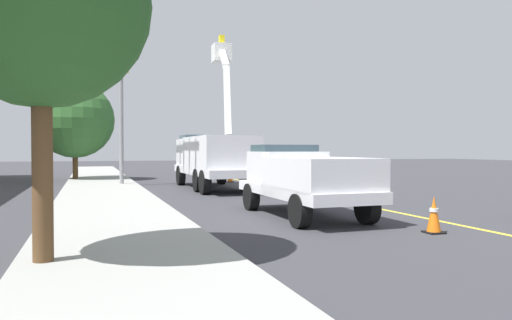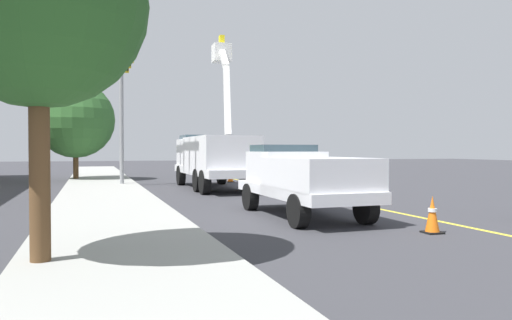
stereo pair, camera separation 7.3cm
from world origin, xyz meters
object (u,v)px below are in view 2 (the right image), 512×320
passing_minivan (266,163)px  traffic_cone_mid_rear (230,175)px  traffic_signal_mast (125,76)px  traffic_cone_leading (432,215)px  utility_bucket_truck (214,155)px  service_pickup_truck (303,177)px  traffic_cone_mid_front (293,188)px

passing_minivan → traffic_cone_mid_rear: 5.85m
passing_minivan → traffic_signal_mast: (-7.95, 9.68, 4.47)m
traffic_cone_leading → traffic_signal_mast: traffic_signal_mast is taller
utility_bucket_truck → passing_minivan: size_ratio=1.70×
service_pickup_truck → traffic_cone_mid_front: size_ratio=8.07×
service_pickup_truck → traffic_cone_mid_rear: bearing=-5.4°
traffic_cone_leading → traffic_signal_mast: size_ratio=0.11×
traffic_cone_leading → traffic_cone_mid_front: bearing=-0.2°
traffic_cone_mid_rear → traffic_signal_mast: (-3.40, 6.04, 5.02)m
utility_bucket_truck → passing_minivan: utility_bucket_truck is taller
utility_bucket_truck → traffic_cone_mid_rear: bearing=-23.7°
passing_minivan → traffic_cone_mid_front: size_ratio=6.92×
passing_minivan → traffic_cone_mid_rear: (-4.55, 3.64, -0.55)m
traffic_cone_leading → traffic_cone_mid_rear: 18.08m
traffic_cone_mid_rear → utility_bucket_truck: bearing=156.3°
traffic_cone_mid_front → traffic_cone_mid_rear: traffic_cone_mid_rear is taller
utility_bucket_truck → traffic_cone_leading: 14.07m
service_pickup_truck → traffic_cone_mid_rear: service_pickup_truck is taller
service_pickup_truck → traffic_cone_leading: service_pickup_truck is taller
traffic_cone_mid_rear → passing_minivan: bearing=-38.7°
utility_bucket_truck → traffic_cone_mid_rear: 4.78m
utility_bucket_truck → service_pickup_truck: (-10.45, -0.46, -0.51)m
passing_minivan → traffic_cone_mid_front: passing_minivan is taller
traffic_cone_mid_front → traffic_cone_mid_rear: 9.11m
service_pickup_truck → traffic_cone_mid_rear: size_ratio=6.70×
utility_bucket_truck → traffic_cone_leading: utility_bucket_truck is taller
service_pickup_truck → traffic_cone_leading: (-3.38, -1.81, -0.70)m
service_pickup_truck → traffic_cone_leading: 3.90m
traffic_signal_mast → traffic_cone_mid_front: bearing=-131.3°
traffic_cone_leading → traffic_cone_mid_rear: (18.07, 0.42, -0.01)m
utility_bucket_truck → traffic_cone_mid_rear: (4.24, -1.86, -1.21)m
traffic_cone_leading → traffic_signal_mast: bearing=23.8°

